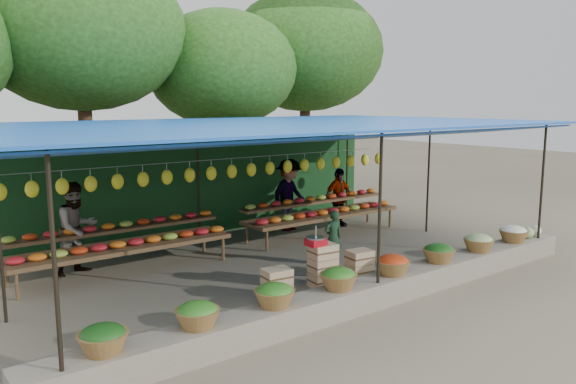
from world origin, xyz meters
TOP-DOWN VIEW (x-y plane):
  - ground at (0.00, 0.00)m, footprint 60.00×60.00m
  - stone_curb at (0.00, -2.75)m, footprint 10.60×0.55m
  - stall_canopy at (0.00, 0.07)m, footprint 10.80×6.60m
  - produce_baskets at (-0.10, -2.75)m, footprint 8.98×0.58m
  - netting_backdrop at (0.00, 3.15)m, footprint 10.60×0.06m
  - tree_row at (0.50, 6.09)m, footprint 16.51×5.50m
  - fruit_table_left at (-2.49, 1.35)m, footprint 4.21×0.95m
  - fruit_table_right at (2.51, 1.35)m, footprint 4.21×0.95m
  - crate_counter at (-0.06, -1.62)m, footprint 2.39×0.39m
  - weighing_scale at (-0.20, -1.62)m, footprint 0.33×0.33m
  - vendor_seated at (1.02, -0.71)m, footprint 0.43×0.31m
  - customer_left at (-3.18, 1.77)m, footprint 1.01×0.89m
  - customer_mid at (2.19, 2.23)m, footprint 1.29×0.92m
  - customer_right at (3.45, 1.79)m, footprint 0.91×0.42m

SIDE VIEW (x-z plane):
  - ground at x=0.00m, z-range 0.00..0.00m
  - stone_curb at x=0.00m, z-range 0.00..0.40m
  - crate_counter at x=-0.06m, z-range -0.07..0.70m
  - vendor_seated at x=1.02m, z-range 0.00..1.10m
  - produce_baskets at x=-0.10m, z-range 0.40..0.73m
  - fruit_table_left at x=-2.49m, z-range 0.14..1.07m
  - fruit_table_right at x=2.51m, z-range 0.14..1.07m
  - customer_right at x=3.45m, z-range 0.00..1.52m
  - weighing_scale at x=-0.20m, z-range 0.68..1.03m
  - customer_left at x=-3.18m, z-range 0.00..1.75m
  - customer_mid at x=2.19m, z-range 0.00..1.80m
  - netting_backdrop at x=0.00m, z-range 0.00..2.50m
  - stall_canopy at x=0.00m, z-range 1.26..4.08m
  - tree_row at x=0.50m, z-range 1.14..8.26m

